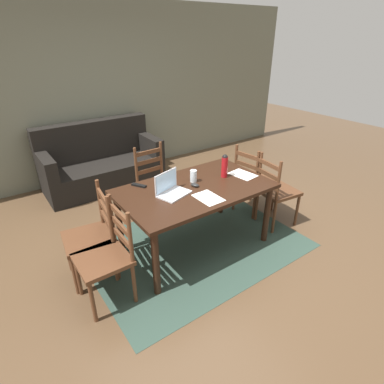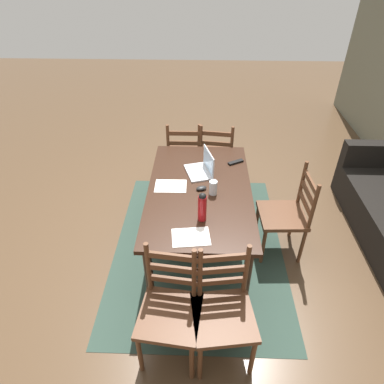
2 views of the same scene
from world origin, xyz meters
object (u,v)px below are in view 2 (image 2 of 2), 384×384
(drinking_glass, at_px, (213,188))
(chair_left_far, at_px, (216,156))
(chair_far_head, at_px, (286,215))
(chair_right_near, at_px, (171,310))
(chair_left_near, at_px, (185,156))
(dining_table, at_px, (199,197))
(water_bottle, at_px, (202,206))
(tv_remote, at_px, (236,162))
(laptop, at_px, (203,167))
(chair_right_far, at_px, (223,311))
(computer_mouse, at_px, (201,188))

(drinking_glass, bearing_deg, chair_left_far, 176.83)
(chair_far_head, distance_m, chair_right_near, 1.52)
(chair_left_near, bearing_deg, dining_table, 9.94)
(chair_left_near, xyz_separation_m, water_bottle, (1.53, 0.22, 0.43))
(chair_left_far, relative_size, tv_remote, 5.59)
(drinking_glass, distance_m, tv_remote, 0.60)
(chair_left_far, relative_size, chair_left_near, 1.00)
(tv_remote, bearing_deg, laptop, -91.25)
(dining_table, bearing_deg, tv_remote, 142.20)
(chair_left_near, relative_size, drinking_glass, 7.05)
(chair_right_far, bearing_deg, computer_mouse, -171.09)
(dining_table, distance_m, computer_mouse, 0.11)
(computer_mouse, xyz_separation_m, tv_remote, (-0.48, 0.35, -0.01))
(chair_far_head, relative_size, chair_right_far, 1.00)
(chair_right_near, bearing_deg, chair_right_far, 89.98)
(chair_far_head, distance_m, water_bottle, 1.03)
(laptop, distance_m, tv_remote, 0.39)
(chair_right_far, height_order, computer_mouse, chair_right_far)
(chair_left_near, bearing_deg, chair_far_head, 43.63)
(drinking_glass, bearing_deg, chair_left_near, -164.85)
(laptop, relative_size, water_bottle, 1.38)
(chair_right_far, height_order, tv_remote, chair_right_far)
(chair_far_head, height_order, chair_left_near, same)
(chair_far_head, relative_size, chair_left_near, 1.00)
(chair_left_near, bearing_deg, chair_right_near, 0.12)
(laptop, height_order, drinking_glass, laptop)
(chair_right_near, xyz_separation_m, water_bottle, (-0.67, 0.21, 0.43))
(water_bottle, relative_size, computer_mouse, 2.68)
(chair_left_near, distance_m, water_bottle, 1.60)
(chair_left_far, distance_m, computer_mouse, 1.16)
(dining_table, xyz_separation_m, tv_remote, (-0.47, 0.37, 0.10))
(chair_right_near, relative_size, water_bottle, 3.55)
(drinking_glass, height_order, tv_remote, drinking_glass)
(chair_right_near, distance_m, drinking_glass, 1.14)
(chair_far_head, distance_m, chair_right_far, 1.29)
(laptop, relative_size, computer_mouse, 3.70)
(chair_far_head, height_order, computer_mouse, chair_far_head)
(chair_left_far, xyz_separation_m, chair_left_near, (0.00, -0.38, 0.00))
(chair_far_head, relative_size, chair_left_far, 1.00)
(tv_remote, bearing_deg, chair_far_head, 15.89)
(dining_table, xyz_separation_m, chair_left_near, (-1.10, -0.19, -0.20))
(chair_far_head, bearing_deg, water_bottle, -62.50)
(drinking_glass, relative_size, tv_remote, 0.79)
(laptop, xyz_separation_m, tv_remote, (-0.19, 0.34, -0.05))
(chair_left_near, height_order, computer_mouse, chair_left_near)
(chair_left_far, relative_size, computer_mouse, 9.50)
(tv_remote, bearing_deg, computer_mouse, -65.84)
(chair_far_head, bearing_deg, chair_left_near, -136.37)
(chair_left_near, bearing_deg, tv_remote, 41.92)
(laptop, relative_size, drinking_glass, 2.75)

